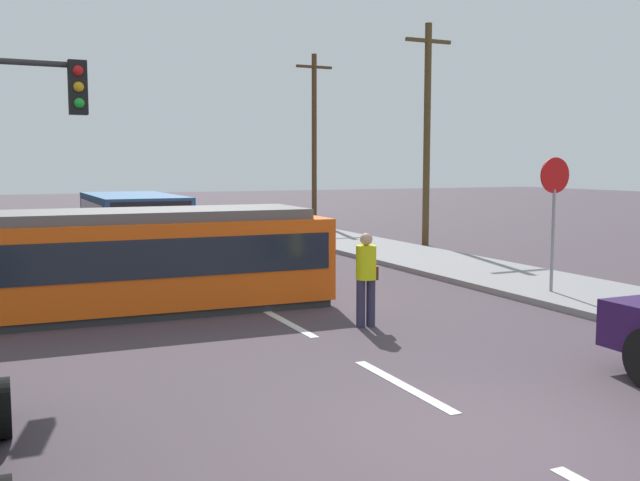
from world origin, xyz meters
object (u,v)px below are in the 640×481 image
stop_sign (554,196)px  utility_pole_mid (427,131)px  streetcar_tram (120,259)px  pedestrian_crossing (366,274)px  utility_pole_far (314,137)px  city_bus (133,221)px

stop_sign → utility_pole_mid: (3.02, 9.67, 1.86)m
streetcar_tram → pedestrian_crossing: size_ratio=4.89×
pedestrian_crossing → stop_sign: 5.17m
pedestrian_crossing → utility_pole_mid: (7.98, 10.47, 3.11)m
utility_pole_mid → pedestrian_crossing: bearing=-127.3°
pedestrian_crossing → utility_pole_far: 21.86m
city_bus → pedestrian_crossing: city_bus is taller
streetcar_tram → pedestrian_crossing: bearing=-40.2°
pedestrian_crossing → utility_pole_far: bearing=68.5°
city_bus → pedestrian_crossing: size_ratio=3.58×
city_bus → utility_pole_mid: bearing=-8.3°
streetcar_tram → utility_pole_far: size_ratio=1.02×
utility_pole_mid → utility_pole_far: utility_pole_far is taller
utility_pole_mid → utility_pole_far: (-0.06, 9.65, 0.15)m
streetcar_tram → stop_sign: 9.09m
streetcar_tram → city_bus: streetcar_tram is taller
utility_pole_mid → stop_sign: bearing=-107.4°
utility_pole_mid → streetcar_tram: bearing=-148.1°
city_bus → stop_sign: stop_sign is taller
streetcar_tram → utility_pole_mid: utility_pole_mid is taller
streetcar_tram → stop_sign: bearing=-15.2°
streetcar_tram → city_bus: 8.94m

